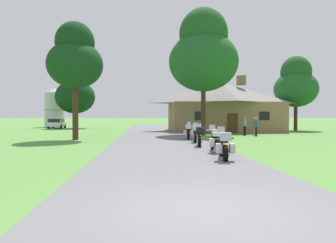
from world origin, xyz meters
TOP-DOWN VIEW (x-y plane):
  - ground_plane at (0.00, 20.00)m, footprint 500.00×500.00m
  - asphalt_driveway at (0.00, 18.00)m, footprint 6.40×80.00m
  - motorcycle_green_nearest_to_camera at (2.08, 6.40)m, footprint 0.89×2.08m
  - motorcycle_green_second_in_row at (2.36, 9.03)m, footprint 0.78×2.08m
  - motorcycle_black_third_in_row at (2.09, 12.02)m, footprint 0.77×2.08m
  - motorcycle_red_fourth_in_row at (2.31, 14.75)m, footprint 0.78×2.07m
  - motorcycle_silver_farthest_in_row at (2.24, 17.45)m, footprint 0.94×2.07m
  - stone_lodge at (8.12, 29.92)m, footprint 13.05×8.64m
  - bystander_olive_shirt_near_lodge at (9.39, 22.87)m, footprint 0.44×0.40m
  - bystander_blue_shirt_beside_signpost at (8.97, 21.29)m, footprint 0.38×0.47m
  - bystander_gray_shirt_by_tree at (8.26, 22.31)m, footprint 0.49×0.37m
  - tree_right_of_lodge at (17.69, 31.14)m, footprint 5.29×5.29m
  - tree_by_lodge_front at (4.42, 22.85)m, footprint 6.51×6.51m
  - tree_left_far at (-11.30, 40.27)m, footprint 5.72×5.72m
  - tree_left_near at (-6.38, 18.11)m, footprint 4.21×4.21m
  - metal_silo_distant at (-15.74, 45.39)m, footprint 3.16×3.16m
  - parked_white_suv_far_left at (-13.95, 40.26)m, footprint 2.09×4.69m

SIDE VIEW (x-z plane):
  - ground_plane at x=0.00m, z-range 0.00..0.00m
  - asphalt_driveway at x=0.00m, z-range 0.00..0.06m
  - motorcycle_green_nearest_to_camera at x=2.08m, z-range -0.04..1.26m
  - motorcycle_green_second_in_row at x=2.36m, z-range -0.04..1.26m
  - motorcycle_silver_farthest_in_row at x=2.24m, z-range -0.04..1.26m
  - motorcycle_black_third_in_row at x=2.09m, z-range -0.03..1.27m
  - motorcycle_red_fourth_in_row at x=2.31m, z-range -0.03..1.27m
  - parked_white_suv_far_left at x=-13.95m, z-range 0.08..1.48m
  - bystander_olive_shirt_near_lodge at x=9.39m, z-range 0.10..1.76m
  - bystander_blue_shirt_beside_signpost at x=8.97m, z-range 0.11..1.79m
  - bystander_gray_shirt_by_tree at x=8.26m, z-range 0.11..1.79m
  - stone_lodge at x=8.12m, z-range -0.36..6.23m
  - metal_silo_distant at x=-15.74m, z-range 0.00..6.35m
  - tree_left_far at x=-11.30m, z-range 0.78..9.83m
  - tree_right_of_lodge at x=17.69m, z-range 1.16..10.43m
  - tree_left_near at x=-6.38m, z-range 1.70..10.68m
  - tree_by_lodge_front at x=4.42m, z-range 1.70..13.65m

